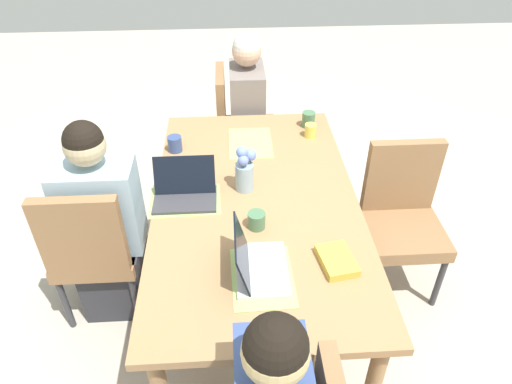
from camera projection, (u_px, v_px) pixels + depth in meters
ground_plane at (256, 294)px, 2.88m from camera, size 10.00×10.00×0.00m
dining_table at (256, 211)px, 2.49m from camera, size 1.86×1.05×0.73m
chair_near_left_near at (93, 246)px, 2.49m from camera, size 0.44×0.44×0.90m
person_near_left_near at (107, 232)px, 2.54m from camera, size 0.36×0.40×1.19m
chair_head_left_left_mid at (237, 122)px, 3.57m from camera, size 0.44×0.44×0.90m
person_head_left_left_mid at (247, 123)px, 3.51m from camera, size 0.40×0.36×1.19m
chair_far_right_near at (402, 212)px, 2.72m from camera, size 0.44×0.44×0.90m
flower_vase at (245, 170)px, 2.45m from camera, size 0.10×0.11×0.26m
placemat_near_left_near at (185, 201)px, 2.43m from camera, size 0.27×0.37×0.00m
placemat_head_left_left_mid at (251, 143)px, 2.89m from camera, size 0.36×0.26×0.00m
placemat_head_right_left_far at (262, 277)px, 2.01m from camera, size 0.37×0.27×0.00m
laptop_near_left_near at (185, 192)px, 2.42m from camera, size 0.22×0.32×0.20m
laptop_head_right_left_far at (256, 264)px, 2.01m from camera, size 0.32×0.22×0.21m
coffee_mug_near_left at (257, 220)px, 2.25m from camera, size 0.09×0.09×0.08m
coffee_mug_near_right at (308, 120)px, 3.03m from camera, size 0.08×0.08×0.10m
coffee_mug_centre_left at (310, 130)px, 2.93m from camera, size 0.07×0.07×0.08m
coffee_mug_centre_right at (175, 144)px, 2.79m from camera, size 0.08×0.08×0.09m
book_red_cover at (337, 261)px, 2.06m from camera, size 0.22×0.17×0.04m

